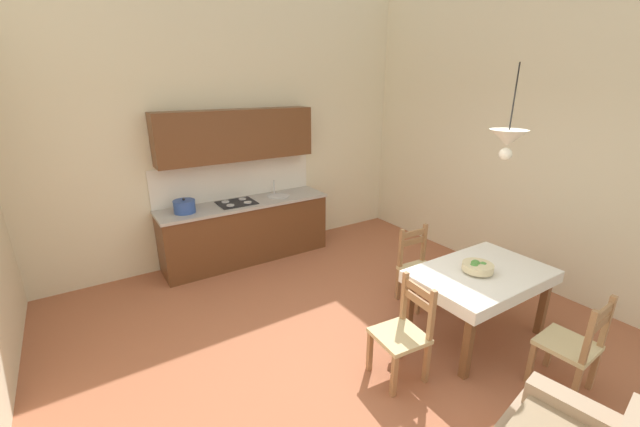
{
  "coord_description": "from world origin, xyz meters",
  "views": [
    {
      "loc": [
        -2.05,
        -2.62,
        2.56
      ],
      "look_at": [
        0.19,
        0.83,
        1.15
      ],
      "focal_mm": 21.64,
      "sensor_mm": 36.0,
      "label": 1
    }
  ],
  "objects": [
    {
      "name": "wall_right",
      "position": [
        2.88,
        0.0,
        2.06
      ],
      "size": [
        0.12,
        6.2,
        4.11
      ],
      "primitive_type": "cube",
      "color": "beige",
      "rests_on": "ground_plane"
    },
    {
      "name": "dining_chair_kitchen_side",
      "position": [
        1.21,
        0.22,
        0.44
      ],
      "size": [
        0.45,
        0.45,
        0.93
      ],
      "color": "#D1BC89",
      "rests_on": "ground_plane"
    },
    {
      "name": "dining_table",
      "position": [
        1.22,
        -0.58,
        0.62
      ],
      "size": [
        1.42,
        0.92,
        0.75
      ],
      "color": "brown",
      "rests_on": "ground_plane"
    },
    {
      "name": "fruit_bowl",
      "position": [
        1.15,
        -0.57,
        0.81
      ],
      "size": [
        0.3,
        0.3,
        0.12
      ],
      "color": "beige",
      "rests_on": "dining_table"
    },
    {
      "name": "dining_chair_tv_side",
      "position": [
        0.15,
        -0.59,
        0.44
      ],
      "size": [
        0.46,
        0.46,
        0.93
      ],
      "color": "#D1BC89",
      "rests_on": "ground_plane"
    },
    {
      "name": "dining_chair_camera_side",
      "position": [
        1.23,
        -1.5,
        0.44
      ],
      "size": [
        0.44,
        0.44,
        0.93
      ],
      "color": "#D1BC89",
      "rests_on": "ground_plane"
    },
    {
      "name": "ground_plane",
      "position": [
        0.0,
        0.0,
        -0.05
      ],
      "size": [
        6.25,
        6.2,
        0.1
      ],
      "primitive_type": "cube",
      "color": "#A86042"
    },
    {
      "name": "wall_back",
      "position": [
        0.0,
        2.86,
        2.06
      ],
      "size": [
        6.25,
        0.12,
        4.11
      ],
      "primitive_type": "cube",
      "color": "beige",
      "rests_on": "ground_plane"
    },
    {
      "name": "pendant_lamp",
      "position": [
        1.13,
        -0.69,
        2.09
      ],
      "size": [
        0.32,
        0.32,
        0.8
      ],
      "color": "black"
    },
    {
      "name": "kitchen_cabinetry",
      "position": [
        -0.06,
        2.53,
        0.86
      ],
      "size": [
        2.48,
        0.63,
        2.2
      ],
      "color": "brown",
      "rests_on": "ground_plane"
    }
  ]
}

